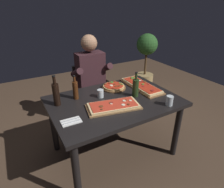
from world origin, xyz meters
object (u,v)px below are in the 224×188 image
Objects in this scene: oil_bottle_amber at (56,94)px; vinegar_bottle_green at (136,87)px; tumbler_far_side at (170,101)px; dining_table at (114,107)px; seated_diner at (92,78)px; pizza_rectangular_front at (113,106)px; pizza_round_far at (114,87)px; pizza_rectangular_left at (141,86)px; potted_plant_corner at (146,60)px; wine_bottle_dark at (75,90)px; tumbler_near_camera at (100,94)px; diner_chair at (90,91)px.

oil_bottle_amber reaches higher than vinegar_bottle_green.
oil_bottle_amber is 1.17m from tumbler_far_side.
seated_diner is at bearing 85.22° from dining_table.
seated_diner is (0.15, 0.88, -0.02)m from pizza_rectangular_front.
vinegar_bottle_green is at bearing -15.84° from oil_bottle_amber.
pizza_rectangular_left is at bearing -23.67° from pizza_round_far.
pizza_rectangular_left is at bearing -55.94° from seated_diner.
vinegar_bottle_green is at bearing -132.78° from potted_plant_corner.
pizza_round_far is 0.25× the size of potted_plant_corner.
seated_diner is (-0.41, 0.61, -0.02)m from pizza_rectangular_left.
pizza_rectangular_front is 0.47m from wine_bottle_dark.
vinegar_bottle_green is at bearing -142.01° from pizza_rectangular_left.
dining_table is at bearing 138.73° from tumbler_far_side.
tumbler_far_side reaches higher than pizza_rectangular_front.
seated_diner reaches higher than pizza_round_far.
pizza_rectangular_left is 0.73m from seated_diner.
tumbler_near_camera is (-0.25, -0.13, 0.02)m from pizza_round_far.
dining_table is 13.35× the size of tumbler_far_side.
pizza_rectangular_left is at bearing -3.67° from oil_bottle_amber.
pizza_rectangular_front is 0.50× the size of potted_plant_corner.
potted_plant_corner reaches higher than tumbler_far_side.
pizza_rectangular_front is 0.59m from tumbler_far_side.
tumbler_near_camera is 0.10× the size of diner_chair.
wine_bottle_dark is 0.21× the size of seated_diner.
tumbler_far_side is (0.80, -0.62, -0.06)m from wine_bottle_dark.
pizza_rectangular_left is at bearing 25.88° from pizza_rectangular_front.
dining_table is at bearing -138.91° from potted_plant_corner.
pizza_rectangular_left is 0.84m from wine_bottle_dark.
potted_plant_corner is (1.44, 0.58, -0.09)m from seated_diner.
potted_plant_corner is at bearing 41.09° from dining_table.
oil_bottle_amber is at bearing -139.79° from seated_diner.
potted_plant_corner is at bearing 28.19° from oil_bottle_amber.
pizza_rectangular_front and pizza_rectangular_left have the same top height.
tumbler_near_camera is 1.99m from potted_plant_corner.
wine_bottle_dark reaches higher than pizza_round_far.
dining_table is at bearing -119.08° from pizza_round_far.
wine_bottle_dark is 0.24× the size of potted_plant_corner.
vinegar_bottle_green reaches higher than dining_table.
diner_chair reaches higher than dining_table.
wine_bottle_dark is at bearing -150.00° from potted_plant_corner.
dining_table is 5.09× the size of wine_bottle_dark.
potted_plant_corner is at bearing 17.55° from diner_chair.
oil_bottle_amber is 0.28× the size of potted_plant_corner.
potted_plant_corner is (2.08, 1.11, -0.22)m from oil_bottle_amber.
pizza_rectangular_left is 2.20× the size of vinegar_bottle_green.
tumbler_far_side reaches higher than tumbler_near_camera.
oil_bottle_amber is at bearing 176.33° from pizza_rectangular_left.
tumbler_far_side is at bearing -66.21° from pizza_round_far.
pizza_round_far is 0.51m from wine_bottle_dark.
wine_bottle_dark is at bearing 155.69° from vinegar_bottle_green.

